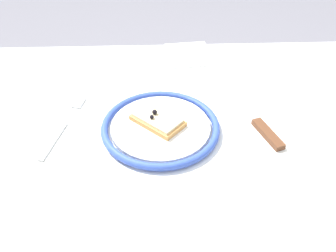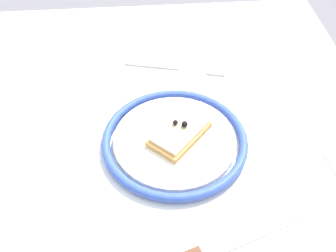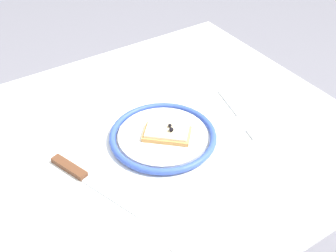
{
  "view_description": "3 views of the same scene",
  "coord_description": "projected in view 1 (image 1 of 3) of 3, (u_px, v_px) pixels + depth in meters",
  "views": [
    {
      "loc": [
        -0.05,
        -0.53,
        1.22
      ],
      "look_at": [
        -0.03,
        0.01,
        0.76
      ],
      "focal_mm": 38.99,
      "sensor_mm": 36.0,
      "label": 1
    },
    {
      "loc": [
        0.39,
        -0.02,
        1.24
      ],
      "look_at": [
        -0.07,
        0.02,
        0.76
      ],
      "focal_mm": 43.06,
      "sensor_mm": 36.0,
      "label": 2
    },
    {
      "loc": [
        0.34,
        0.64,
        1.37
      ],
      "look_at": [
        -0.07,
        0.0,
        0.75
      ],
      "focal_mm": 46.14,
      "sensor_mm": 36.0,
      "label": 3
    }
  ],
  "objects": [
    {
      "name": "napkin",
      "position": [
        189.0,
        55.0,
        0.97
      ],
      "size": [
        0.13,
        0.14,
        0.0
      ],
      "primitive_type": "cube",
      "rotation": [
        0.0,
        0.0,
        0.1
      ],
      "color": "white",
      "rests_on": "dining_table"
    },
    {
      "name": "plate",
      "position": [
        161.0,
        127.0,
        0.73
      ],
      "size": [
        0.24,
        0.24,
        0.02
      ],
      "color": "white",
      "rests_on": "dining_table"
    },
    {
      "name": "dining_table",
      "position": [
        182.0,
        174.0,
        0.78
      ],
      "size": [
        0.97,
        0.78,
        0.74
      ],
      "color": "white",
      "rests_on": "ground_plane"
    },
    {
      "name": "fork",
      "position": [
        63.0,
        126.0,
        0.74
      ],
      "size": [
        0.06,
        0.2,
        0.0
      ],
      "color": "#BBBBBB",
      "rests_on": "dining_table"
    },
    {
      "name": "pizza_slice_near",
      "position": [
        158.0,
        120.0,
        0.73
      ],
      "size": [
        0.12,
        0.11,
        0.03
      ],
      "color": "tan",
      "rests_on": "plate"
    },
    {
      "name": "knife",
      "position": [
        259.0,
        124.0,
        0.74
      ],
      "size": [
        0.1,
        0.23,
        0.01
      ],
      "color": "silver",
      "rests_on": "dining_table"
    }
  ]
}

